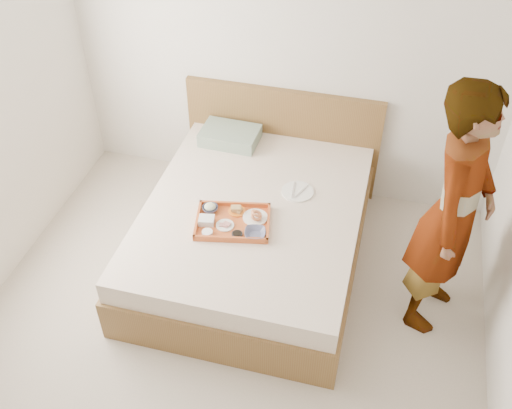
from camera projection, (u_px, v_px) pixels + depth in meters
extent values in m
cube|color=#BEB2A1|center=(214.00, 363.00, 3.92)|extent=(3.50, 4.00, 0.01)
cube|color=silver|center=(286.00, 48.00, 4.51)|extent=(3.50, 0.01, 2.60)
cube|color=brown|center=(253.00, 233.00, 4.47)|extent=(1.65, 2.00, 0.53)
cube|color=brown|center=(282.00, 139.00, 5.04)|extent=(1.65, 0.06, 0.95)
cube|color=gray|center=(230.00, 136.00, 4.88)|extent=(0.48, 0.33, 0.11)
cube|color=orange|center=(233.00, 222.00, 4.15)|extent=(0.58, 0.47, 0.05)
cylinder|color=white|center=(255.00, 217.00, 4.18)|extent=(0.21, 0.21, 0.01)
imported|color=#191B42|center=(255.00, 233.00, 4.04)|extent=(0.17, 0.17, 0.04)
cylinder|color=black|center=(237.00, 235.00, 4.04)|extent=(0.09, 0.09, 0.03)
cylinder|color=white|center=(225.00, 225.00, 4.12)|extent=(0.15, 0.15, 0.01)
cylinder|color=orange|center=(237.00, 211.00, 4.24)|extent=(0.15, 0.15, 0.01)
imported|color=#191B42|center=(210.00, 209.00, 4.24)|extent=(0.13, 0.13, 0.04)
cube|color=silver|center=(207.00, 220.00, 4.13)|extent=(0.12, 0.11, 0.05)
cylinder|color=white|center=(207.00, 233.00, 4.06)|extent=(0.09, 0.09, 0.03)
cylinder|color=white|center=(297.00, 192.00, 4.42)|extent=(0.29, 0.29, 0.01)
imported|color=white|center=(453.00, 213.00, 3.67)|extent=(0.61, 0.77, 1.84)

